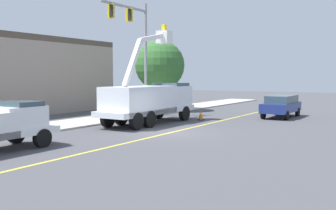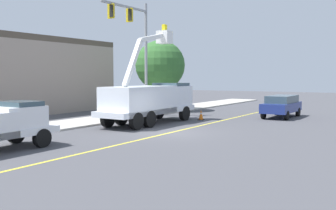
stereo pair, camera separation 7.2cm
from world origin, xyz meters
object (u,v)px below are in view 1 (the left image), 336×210
at_px(passing_minivan, 281,105).
at_px(traffic_signal_mast, 135,38).
at_px(traffic_cone_mid_front, 201,115).
at_px(utility_bucket_truck, 150,100).

distance_m(passing_minivan, traffic_signal_mast, 12.31).
xyz_separation_m(passing_minivan, traffic_cone_mid_front, (-4.54, 4.79, -0.60)).
xyz_separation_m(utility_bucket_truck, passing_minivan, (8.01, -7.01, -0.64)).
bearing_deg(traffic_cone_mid_front, passing_minivan, -46.56).
xyz_separation_m(utility_bucket_truck, traffic_signal_mast, (2.53, 2.79, 4.41)).
bearing_deg(utility_bucket_truck, traffic_signal_mast, 47.75).
xyz_separation_m(passing_minivan, traffic_signal_mast, (-5.47, 9.80, 5.05)).
relative_size(utility_bucket_truck, traffic_signal_mast, 0.95).
height_order(utility_bucket_truck, passing_minivan, utility_bucket_truck).
bearing_deg(traffic_signal_mast, traffic_cone_mid_front, -79.41).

